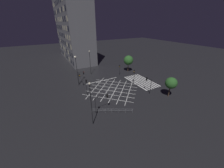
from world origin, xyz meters
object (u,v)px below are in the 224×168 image
at_px(traffic_light_median_south, 134,74).
at_px(street_lamp_west, 76,63).
at_px(street_tree_far, 171,83).
at_px(street_tree_near, 128,60).
at_px(traffic_light_sw_main, 148,82).
at_px(traffic_light_median_north, 86,84).
at_px(traffic_light_nw_cross, 102,99).
at_px(traffic_light_ne_cross, 81,75).
at_px(traffic_light_ne_main, 79,76).
at_px(street_lamp_far, 90,58).
at_px(street_lamp_east, 91,100).
at_px(traffic_light_se_cross, 120,68).

xyz_separation_m(traffic_light_median_south, street_lamp_west, (8.07, 14.92, 3.39)).
xyz_separation_m(street_lamp_west, street_tree_far, (-18.42, -18.14, -2.78)).
bearing_deg(street_tree_near, street_lamp_west, 94.75).
bearing_deg(traffic_light_sw_main, street_tree_far, -142.37).
xyz_separation_m(traffic_light_sw_main, traffic_light_median_north, (6.60, 14.70, 0.05)).
bearing_deg(traffic_light_median_south, traffic_light_nw_cross, 28.07).
xyz_separation_m(traffic_light_median_north, street_lamp_west, (7.57, 0.17, 3.43)).
relative_size(traffic_light_ne_cross, street_tree_far, 0.76).
xyz_separation_m(traffic_light_ne_main, street_lamp_west, (2.03, -0.19, 3.23)).
height_order(traffic_light_nw_cross, street_lamp_far, street_lamp_far).
bearing_deg(street_lamp_east, street_tree_far, -90.86).
distance_m(street_lamp_east, street_tree_far, 20.57).
distance_m(street_lamp_east, street_tree_near, 29.70).
bearing_deg(street_tree_far, street_lamp_far, 25.91).
bearing_deg(traffic_light_ne_main, traffic_light_nw_cross, 4.23).
xyz_separation_m(traffic_light_se_cross, street_lamp_west, (0.05, 14.82, 3.85)).
distance_m(traffic_light_median_south, street_lamp_east, 20.11).
height_order(traffic_light_nw_cross, street_lamp_west, street_lamp_west).
bearing_deg(street_lamp_east, traffic_light_median_north, -13.53).
bearing_deg(traffic_light_ne_main, traffic_light_se_cross, 97.50).
xyz_separation_m(street_lamp_far, street_tree_far, (-24.40, -11.85, -2.04)).
relative_size(street_lamp_far, street_tree_far, 1.62).
xyz_separation_m(traffic_light_ne_main, street_lamp_east, (-16.08, 2.18, 2.06)).
distance_m(street_lamp_west, street_tree_near, 19.97).
relative_size(traffic_light_se_cross, street_tree_near, 0.62).
height_order(traffic_light_ne_main, traffic_light_ne_cross, traffic_light_ne_main).
distance_m(traffic_light_sw_main, street_tree_near, 16.62).
bearing_deg(traffic_light_nw_cross, street_tree_far, -9.25).
bearing_deg(street_tree_near, traffic_light_se_cross, 108.88).
relative_size(traffic_light_ne_main, traffic_light_median_south, 1.02).
height_order(traffic_light_nw_cross, traffic_light_sw_main, traffic_light_sw_main).
relative_size(street_lamp_west, street_lamp_far, 1.02).
height_order(traffic_light_se_cross, street_tree_near, street_tree_near).
relative_size(traffic_light_nw_cross, traffic_light_se_cross, 1.05).
distance_m(traffic_light_se_cross, street_lamp_east, 25.08).
xyz_separation_m(street_lamp_east, street_tree_far, (-0.31, -20.51, -1.61)).
relative_size(traffic_light_sw_main, street_tree_near, 0.69).
distance_m(traffic_light_ne_cross, street_lamp_far, 8.68).
bearing_deg(street_tree_far, traffic_light_sw_main, 37.63).
xyz_separation_m(traffic_light_ne_cross, street_tree_near, (1.92, -18.75, 1.50)).
height_order(street_lamp_east, street_tree_far, street_lamp_east).
bearing_deg(street_lamp_far, traffic_light_median_north, 155.70).
height_order(street_lamp_far, street_tree_far, street_lamp_far).
bearing_deg(traffic_light_median_south, traffic_light_median_north, -1.95).
bearing_deg(street_tree_near, traffic_light_nw_cross, 132.27).
bearing_deg(traffic_light_median_north, traffic_light_nw_cross, -85.41).
relative_size(street_lamp_far, street_tree_near, 1.38).
bearing_deg(traffic_light_ne_cross, traffic_light_median_north, -96.77).
bearing_deg(street_lamp_far, traffic_light_nw_cross, 165.76).
bearing_deg(traffic_light_ne_main, street_lamp_west, 174.64).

